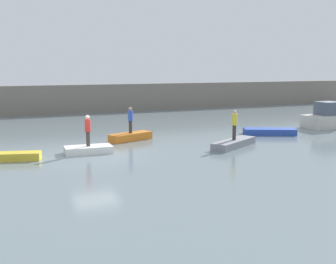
# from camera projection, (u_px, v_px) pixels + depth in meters

# --- Properties ---
(ground_plane) EXTENTS (120.00, 120.00, 0.00)m
(ground_plane) POSITION_uv_depth(u_px,v_px,m) (95.00, 157.00, 22.80)
(ground_plane) COLOR slate
(embankment_wall) EXTENTS (80.00, 1.20, 2.97)m
(embankment_wall) POSITION_uv_depth(u_px,v_px,m) (43.00, 100.00, 42.68)
(embankment_wall) COLOR gray
(embankment_wall) RESTS_ON ground_plane
(motorboat) EXTENTS (5.19, 2.05, 2.08)m
(motorboat) POSITION_uv_depth(u_px,v_px,m) (333.00, 118.00, 33.78)
(motorboat) COLOR beige
(motorboat) RESTS_ON ground_plane
(rowboat_yellow) EXTENTS (3.05, 1.64, 0.41)m
(rowboat_yellow) POSITION_uv_depth(u_px,v_px,m) (12.00, 156.00, 21.89)
(rowboat_yellow) COLOR gold
(rowboat_yellow) RESTS_ON ground_plane
(rowboat_white) EXTENTS (2.70, 1.41, 0.41)m
(rowboat_white) POSITION_uv_depth(u_px,v_px,m) (88.00, 150.00, 23.67)
(rowboat_white) COLOR white
(rowboat_white) RESTS_ON ground_plane
(rowboat_orange) EXTENTS (3.17, 1.94, 0.49)m
(rowboat_orange) POSITION_uv_depth(u_px,v_px,m) (131.00, 137.00, 27.78)
(rowboat_orange) COLOR orange
(rowboat_orange) RESTS_ON ground_plane
(rowboat_grey) EXTENTS (3.89, 2.83, 0.43)m
(rowboat_grey) POSITION_uv_depth(u_px,v_px,m) (234.00, 143.00, 25.55)
(rowboat_grey) COLOR gray
(rowboat_grey) RESTS_ON ground_plane
(rowboat_blue) EXTENTS (3.86, 2.75, 0.43)m
(rowboat_blue) POSITION_uv_depth(u_px,v_px,m) (269.00, 131.00, 30.22)
(rowboat_blue) COLOR #2B4CAD
(rowboat_blue) RESTS_ON ground_plane
(person_yellow_shirt) EXTENTS (0.32, 0.32, 1.83)m
(person_yellow_shirt) POSITION_uv_depth(u_px,v_px,m) (234.00, 123.00, 25.36)
(person_yellow_shirt) COLOR #38332D
(person_yellow_shirt) RESTS_ON rowboat_grey
(person_blue_shirt) EXTENTS (0.32, 0.32, 1.73)m
(person_blue_shirt) POSITION_uv_depth(u_px,v_px,m) (130.00, 119.00, 27.59)
(person_blue_shirt) COLOR #38332D
(person_blue_shirt) RESTS_ON rowboat_orange
(person_red_shirt) EXTENTS (0.32, 0.32, 1.76)m
(person_red_shirt) POSITION_uv_depth(u_px,v_px,m) (88.00, 129.00, 23.48)
(person_red_shirt) COLOR #38332D
(person_red_shirt) RESTS_ON rowboat_white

